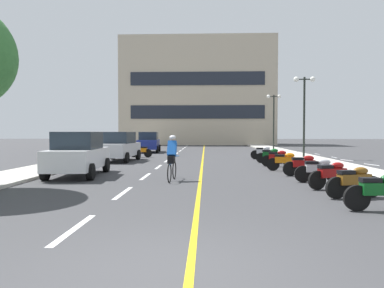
{
  "coord_description": "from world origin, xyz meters",
  "views": [
    {
      "loc": [
        0.45,
        -4.59,
        1.81
      ],
      "look_at": [
        -0.4,
        17.81,
        1.07
      ],
      "focal_mm": 33.84,
      "sensor_mm": 36.0,
      "label": 1
    }
  ],
  "objects_px": {
    "motorcycle_4": "(304,165)",
    "street_lamp_mid": "(304,99)",
    "parked_car_far": "(149,142)",
    "cyclist_rider": "(172,157)",
    "motorcycle_7": "(271,155)",
    "parked_car_near": "(78,154)",
    "parked_car_mid": "(119,146)",
    "motorcycle_1": "(355,181)",
    "motorcycle_8": "(264,152)",
    "motorcycle_9": "(141,151)",
    "motorcycle_2": "(332,174)",
    "motorcycle_3": "(319,169)",
    "motorcycle_6": "(278,158)",
    "street_lamp_far": "(274,110)",
    "motorcycle_5": "(285,161)",
    "motorcycle_0": "(382,191)"
  },
  "relations": [
    {
      "from": "motorcycle_4",
      "to": "street_lamp_mid",
      "type": "bearing_deg",
      "value": 75.04
    },
    {
      "from": "parked_car_far",
      "to": "cyclist_rider",
      "type": "height_order",
      "value": "parked_car_far"
    },
    {
      "from": "motorcycle_7",
      "to": "cyclist_rider",
      "type": "height_order",
      "value": "cyclist_rider"
    },
    {
      "from": "parked_car_far",
      "to": "parked_car_near",
      "type": "bearing_deg",
      "value": -90.51
    },
    {
      "from": "parked_car_mid",
      "to": "parked_car_far",
      "type": "xyz_separation_m",
      "value": [
        0.28,
        9.87,
        0.0
      ]
    },
    {
      "from": "motorcycle_1",
      "to": "motorcycle_8",
      "type": "distance_m",
      "value": 14.07
    },
    {
      "from": "parked_car_far",
      "to": "motorcycle_9",
      "type": "height_order",
      "value": "parked_car_far"
    },
    {
      "from": "motorcycle_9",
      "to": "motorcycle_8",
      "type": "bearing_deg",
      "value": -10.95
    },
    {
      "from": "parked_car_near",
      "to": "motorcycle_9",
      "type": "distance_m",
      "value": 11.06
    },
    {
      "from": "parked_car_mid",
      "to": "motorcycle_2",
      "type": "distance_m",
      "value": 14.22
    },
    {
      "from": "motorcycle_3",
      "to": "motorcycle_6",
      "type": "bearing_deg",
      "value": 92.78
    },
    {
      "from": "street_lamp_far",
      "to": "motorcycle_5",
      "type": "bearing_deg",
      "value": -99.01
    },
    {
      "from": "motorcycle_3",
      "to": "motorcycle_8",
      "type": "bearing_deg",
      "value": 91.08
    },
    {
      "from": "street_lamp_mid",
      "to": "motorcycle_7",
      "type": "relative_size",
      "value": 3.29
    },
    {
      "from": "street_lamp_mid",
      "to": "motorcycle_8",
      "type": "distance_m",
      "value": 4.68
    },
    {
      "from": "motorcycle_0",
      "to": "motorcycle_7",
      "type": "bearing_deg",
      "value": 91.06
    },
    {
      "from": "parked_car_far",
      "to": "motorcycle_2",
      "type": "bearing_deg",
      "value": -66.06
    },
    {
      "from": "parked_car_mid",
      "to": "motorcycle_4",
      "type": "bearing_deg",
      "value": -37.8
    },
    {
      "from": "street_lamp_mid",
      "to": "street_lamp_far",
      "type": "relative_size",
      "value": 1.0
    },
    {
      "from": "motorcycle_7",
      "to": "motorcycle_4",
      "type": "bearing_deg",
      "value": -87.68
    },
    {
      "from": "motorcycle_4",
      "to": "motorcycle_1",
      "type": "bearing_deg",
      "value": -89.48
    },
    {
      "from": "street_lamp_mid",
      "to": "motorcycle_2",
      "type": "distance_m",
      "value": 14.09
    },
    {
      "from": "motorcycle_6",
      "to": "motorcycle_1",
      "type": "bearing_deg",
      "value": -88.0
    },
    {
      "from": "street_lamp_far",
      "to": "cyclist_rider",
      "type": "distance_m",
      "value": 25.09
    },
    {
      "from": "cyclist_rider",
      "to": "motorcycle_3",
      "type": "bearing_deg",
      "value": -4.07
    },
    {
      "from": "motorcycle_0",
      "to": "motorcycle_3",
      "type": "height_order",
      "value": "same"
    },
    {
      "from": "parked_car_mid",
      "to": "cyclist_rider",
      "type": "bearing_deg",
      "value": -64.96
    },
    {
      "from": "motorcycle_5",
      "to": "motorcycle_7",
      "type": "distance_m",
      "value": 4.23
    },
    {
      "from": "motorcycle_6",
      "to": "motorcycle_9",
      "type": "relative_size",
      "value": 0.99
    },
    {
      "from": "motorcycle_2",
      "to": "motorcycle_9",
      "type": "relative_size",
      "value": 0.98
    },
    {
      "from": "motorcycle_5",
      "to": "cyclist_rider",
      "type": "distance_m",
      "value": 6.03
    },
    {
      "from": "street_lamp_far",
      "to": "motorcycle_4",
      "type": "xyz_separation_m",
      "value": [
        -2.85,
        -22.0,
        -3.61
      ]
    },
    {
      "from": "parked_car_near",
      "to": "motorcycle_7",
      "type": "bearing_deg",
      "value": 35.24
    },
    {
      "from": "parked_car_near",
      "to": "cyclist_rider",
      "type": "xyz_separation_m",
      "value": [
        3.99,
        -1.27,
        -0.03
      ]
    },
    {
      "from": "street_lamp_far",
      "to": "motorcycle_1",
      "type": "bearing_deg",
      "value": -95.94
    },
    {
      "from": "motorcycle_5",
      "to": "parked_car_mid",
      "type": "bearing_deg",
      "value": 149.27
    },
    {
      "from": "motorcycle_2",
      "to": "motorcycle_4",
      "type": "bearing_deg",
      "value": 89.83
    },
    {
      "from": "parked_car_far",
      "to": "street_lamp_far",
      "type": "bearing_deg",
      "value": 21.94
    },
    {
      "from": "street_lamp_far",
      "to": "parked_car_far",
      "type": "bearing_deg",
      "value": -158.06
    },
    {
      "from": "motorcycle_3",
      "to": "motorcycle_9",
      "type": "height_order",
      "value": "same"
    },
    {
      "from": "street_lamp_mid",
      "to": "cyclist_rider",
      "type": "height_order",
      "value": "street_lamp_mid"
    },
    {
      "from": "motorcycle_9",
      "to": "cyclist_rider",
      "type": "bearing_deg",
      "value": -74.49
    },
    {
      "from": "street_lamp_mid",
      "to": "motorcycle_2",
      "type": "relative_size",
      "value": 3.31
    },
    {
      "from": "parked_car_far",
      "to": "motorcycle_8",
      "type": "xyz_separation_m",
      "value": [
        8.94,
        -8.04,
        -0.44
      ]
    },
    {
      "from": "street_lamp_far",
      "to": "motorcycle_6",
      "type": "distance_m",
      "value": 18.65
    },
    {
      "from": "motorcycle_1",
      "to": "motorcycle_4",
      "type": "bearing_deg",
      "value": 90.52
    },
    {
      "from": "motorcycle_6",
      "to": "cyclist_rider",
      "type": "distance_m",
      "value": 7.45
    },
    {
      "from": "parked_car_near",
      "to": "motorcycle_7",
      "type": "xyz_separation_m",
      "value": [
        9.03,
        6.38,
        -0.44
      ]
    },
    {
      "from": "motorcycle_5",
      "to": "motorcycle_8",
      "type": "bearing_deg",
      "value": 88.81
    },
    {
      "from": "motorcycle_7",
      "to": "cyclist_rider",
      "type": "bearing_deg",
      "value": -123.37
    }
  ]
}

